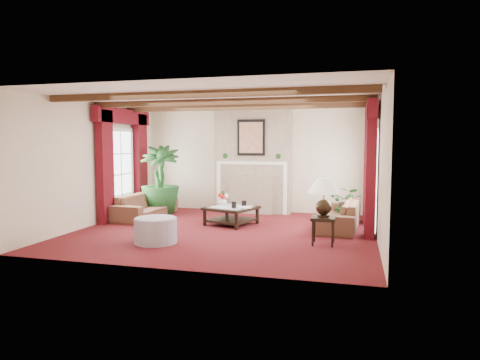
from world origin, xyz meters
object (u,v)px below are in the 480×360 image
(side_table, at_px, (323,231))
(ottoman, at_px, (156,231))
(coffee_table, at_px, (231,216))
(potted_palm, at_px, (160,195))
(sofa_left, at_px, (146,202))
(sofa_right, at_px, (339,210))

(side_table, height_order, ottoman, side_table)
(coffee_table, bearing_deg, side_table, -14.44)
(potted_palm, bearing_deg, ottoman, -65.88)
(sofa_left, xyz_separation_m, ottoman, (1.42, -2.36, -0.16))
(potted_palm, xyz_separation_m, coffee_table, (2.17, -0.94, -0.29))
(ottoman, bearing_deg, coffee_table, 67.45)
(sofa_left, height_order, coffee_table, sofa_left)
(potted_palm, xyz_separation_m, side_table, (4.29, -2.31, -0.24))
(potted_palm, distance_m, coffee_table, 2.39)
(sofa_left, xyz_separation_m, side_table, (4.38, -1.70, -0.14))
(coffee_table, relative_size, side_table, 1.94)
(sofa_right, relative_size, side_table, 4.11)
(potted_palm, distance_m, side_table, 4.88)
(potted_palm, height_order, coffee_table, potted_palm)
(sofa_left, height_order, ottoman, sofa_left)
(sofa_left, distance_m, sofa_right, 4.59)
(sofa_right, relative_size, potted_palm, 1.04)
(sofa_left, relative_size, side_table, 4.02)
(coffee_table, distance_m, side_table, 2.52)
(coffee_table, bearing_deg, sofa_left, -169.51)
(sofa_left, distance_m, side_table, 4.70)
(ottoman, bearing_deg, sofa_left, 121.14)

